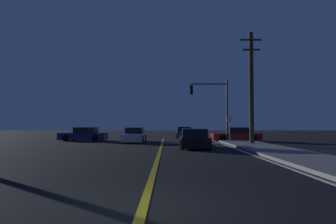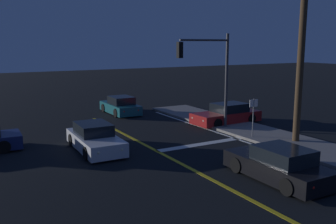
{
  "view_description": "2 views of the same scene",
  "coord_description": "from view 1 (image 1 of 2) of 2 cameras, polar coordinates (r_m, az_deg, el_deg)",
  "views": [
    {
      "loc": [
        0.49,
        -6.4,
        1.64
      ],
      "look_at": [
        0.46,
        19.88,
        2.65
      ],
      "focal_mm": 34.38,
      "sensor_mm": 36.0,
      "label": 1
    },
    {
      "loc": [
        -8.42,
        5.68,
        5.24
      ],
      "look_at": [
        -0.01,
        20.39,
        2.16
      ],
      "focal_mm": 40.13,
      "sensor_mm": 36.0,
      "label": 2
    }
  ],
  "objects": [
    {
      "name": "car_far_approaching_black",
      "position": [
        22.19,
        4.71,
        -4.92
      ],
      "size": [
        2.03,
        4.5,
        1.34
      ],
      "rotation": [
        0.0,
        0.0,
        -0.01
      ],
      "color": "black",
      "rests_on": "ground"
    },
    {
      "name": "street_sign_corner",
      "position": [
        27.9,
        10.96,
        -2.35
      ],
      "size": [
        0.56,
        0.06,
        2.29
      ],
      "color": "slate",
      "rests_on": "ground"
    },
    {
      "name": "car_lead_oncoming_teal",
      "position": [
        38.34,
        2.91,
        -3.77
      ],
      "size": [
        1.91,
        4.17,
        1.34
      ],
      "rotation": [
        0.0,
        0.0,
        0.0
      ],
      "color": "#195960",
      "rests_on": "ground"
    },
    {
      "name": "utility_pole_right",
      "position": [
        26.61,
        14.63,
        4.38
      ],
      "size": [
        1.73,
        0.36,
        9.03
      ],
      "color": "#42301E",
      "rests_on": "ground"
    },
    {
      "name": "ground_plane",
      "position": [
        6.63,
        -4.36,
        -16.53
      ],
      "size": [
        160.0,
        160.0,
        0.0
      ],
      "primitive_type": "plane",
      "color": "black"
    },
    {
      "name": "car_side_waiting_red",
      "position": [
        32.19,
        12.11,
        -4.02
      ],
      "size": [
        4.79,
        2.11,
        1.34
      ],
      "rotation": [
        0.0,
        0.0,
        1.61
      ],
      "color": "maroon",
      "rests_on": "ground"
    },
    {
      "name": "stop_bar",
      "position": [
        28.03,
        4.47,
        -5.53
      ],
      "size": [
        5.26,
        0.5,
        0.01
      ],
      "primitive_type": "cube",
      "color": "white",
      "rests_on": "ground"
    },
    {
      "name": "traffic_signal_near_right",
      "position": [
        30.59,
        8.19,
        2.03
      ],
      "size": [
        3.6,
        0.28,
        5.85
      ],
      "rotation": [
        0.0,
        0.0,
        3.14
      ],
      "color": "#38383D",
      "rests_on": "ground"
    },
    {
      "name": "car_mid_block_white",
      "position": [
        29.82,
        -5.88,
        -4.21
      ],
      "size": [
        1.97,
        4.5,
        1.34
      ],
      "rotation": [
        0.0,
        0.0,
        3.12
      ],
      "color": "silver",
      "rests_on": "ground"
    },
    {
      "name": "lane_line_center",
      "position": [
        17.98,
        -1.51,
        -7.41
      ],
      "size": [
        0.2,
        39.1,
        0.01
      ],
      "primitive_type": "cube",
      "color": "gold",
      "rests_on": "ground"
    },
    {
      "name": "sidewalk_right",
      "position": [
        19.07,
        19.73,
        -6.77
      ],
      "size": [
        3.2,
        41.4,
        0.15
      ],
      "primitive_type": "cube",
      "color": "gray",
      "rests_on": "ground"
    },
    {
      "name": "lane_line_edge_right",
      "position": [
        18.54,
        14.3,
        -7.18
      ],
      "size": [
        0.16,
        39.1,
        0.01
      ],
      "primitive_type": "cube",
      "color": "white",
      "rests_on": "ground"
    },
    {
      "name": "car_distant_tail_navy",
      "position": [
        33.34,
        -14.63,
        -3.94
      ],
      "size": [
        4.72,
        2.12,
        1.34
      ],
      "rotation": [
        0.0,
        0.0,
        1.53
      ],
      "color": "navy",
      "rests_on": "ground"
    }
  ]
}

